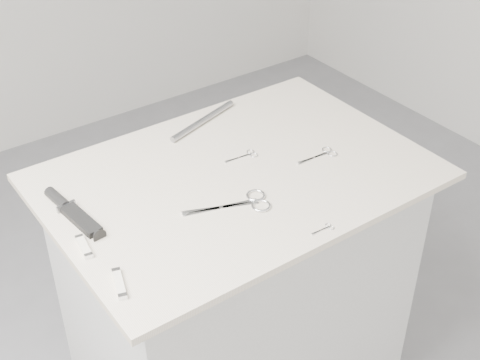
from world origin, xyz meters
TOP-DOWN VIEW (x-y plane):
  - plinth at (0.00, 0.00)m, footprint 0.90×0.60m
  - display_board at (0.00, 0.00)m, footprint 1.00×0.70m
  - large_shears at (-0.06, -0.12)m, footprint 0.22×0.12m
  - embroidery_scissors_a at (0.24, -0.06)m, footprint 0.12×0.05m
  - embroidery_scissors_b at (0.07, 0.06)m, footprint 0.10×0.04m
  - tiny_scissors at (0.03, -0.31)m, footprint 0.06×0.03m
  - sheathed_knife at (-0.43, 0.10)m, footprint 0.06×0.23m
  - pocket_knife_a at (-0.46, -0.05)m, footprint 0.03×0.08m
  - pocket_knife_b at (-0.45, -0.20)m, footprint 0.05×0.09m
  - metal_rail at (0.07, 0.27)m, footprint 0.27×0.10m

SIDE VIEW (x-z plane):
  - plinth at x=0.00m, z-range 0.00..0.90m
  - display_board at x=0.00m, z-range 0.90..0.92m
  - tiny_scissors at x=0.03m, z-range 0.92..0.92m
  - embroidery_scissors_b at x=0.07m, z-range 0.92..0.92m
  - embroidery_scissors_a at x=0.24m, z-range 0.92..0.92m
  - large_shears at x=-0.06m, z-range 0.92..0.93m
  - pocket_knife_a at x=-0.46m, z-range 0.92..0.93m
  - pocket_knife_b at x=-0.45m, z-range 0.92..0.93m
  - sheathed_knife at x=-0.43m, z-range 0.91..0.94m
  - metal_rail at x=0.07m, z-range 0.92..0.94m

